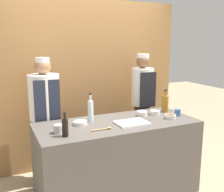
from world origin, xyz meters
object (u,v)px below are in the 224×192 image
Objects in this scene: sauce_bowl_yellow at (80,123)px; cutting_board at (132,123)px; wooden_spoon at (104,129)px; sauce_bowl_purple at (142,113)px; sauce_bowl_white at (155,112)px; sauce_bowl_brown at (171,116)px; chef_right at (142,105)px; bottle_soy at (65,127)px; bottle_clear at (91,110)px; bottle_amber at (165,103)px; cup_steel at (58,129)px; chef_left at (45,118)px; cup_blue at (178,112)px.

sauce_bowl_yellow is 0.43× the size of cutting_board.
wooden_spoon reaches higher than cutting_board.
sauce_bowl_white is (0.18, -0.02, -0.00)m from sauce_bowl_purple.
sauce_bowl_brown is 0.08× the size of chef_right.
cutting_board is 0.80m from bottle_soy.
bottle_clear is at bearing -154.85° from chef_right.
sauce_bowl_brown is at bearing -113.77° from bottle_amber.
bottle_clear is (-0.67, 0.05, 0.10)m from sauce_bowl_purple.
cup_steel is (-1.48, -0.23, -0.07)m from bottle_amber.
bottle_amber is at bearing 9.02° from cup_steel.
chef_right reaches higher than bottle_amber.
bottle_clear is 0.65m from chef_left.
cup_steel reaches higher than cup_blue.
sauce_bowl_purple is at bearing -121.23° from chef_right.
sauce_bowl_purple is 0.80× the size of sauce_bowl_yellow.
sauce_bowl_yellow is 0.32m from wooden_spoon.
chef_right reaches higher than sauce_bowl_purple.
bottle_clear is 1.48× the size of wooden_spoon.
chef_right is (1.41, 0.70, -0.04)m from cup_steel.
sauce_bowl_purple is at bearing 24.51° from wooden_spoon.
wooden_spoon is at bearing -170.08° from cutting_board.
bottle_soy is 0.43m from wooden_spoon.
bottle_soy is at bearing -176.96° from sauce_bowl_brown.
cup_blue is (0.68, 0.05, 0.03)m from cutting_board.
cup_blue is (0.03, -0.22, -0.08)m from bottle_amber.
bottle_amber is at bearing -81.80° from chef_right.
cup_blue is at bearing -81.80° from bottle_amber.
bottle_clear is 0.21× the size of chef_left.
cup_steel is (-0.44, -0.24, -0.09)m from bottle_clear.
chef_left reaches higher than bottle_clear.
chef_left is (-0.04, 0.82, -0.12)m from bottle_soy.
wooden_spoon is (0.42, 0.02, -0.09)m from bottle_soy.
chef_right is at bearing 26.40° from cup_steel.
sauce_bowl_purple is 0.36m from cutting_board.
cup_blue is at bearing 6.15° from wooden_spoon.
cutting_board is 0.22× the size of chef_right.
cup_steel is at bearing 177.50° from cutting_board.
chef_left reaches higher than bottle_amber.
bottle_clear is (-0.91, 0.30, 0.10)m from sauce_bowl_brown.
sauce_bowl_white is 0.08× the size of chef_left.
sauce_bowl_white is at bearing -4.58° from bottle_clear.
cup_steel is at bearing 167.65° from wooden_spoon.
cup_steel is 0.70m from chef_left.
sauce_bowl_brown is 1.09m from sauce_bowl_yellow.
chef_left is (-1.51, 0.69, -0.07)m from cup_blue.
sauce_bowl_white is 1.51× the size of cup_blue.
bottle_soy is at bearing -72.26° from cup_steel.
sauce_bowl_yellow is at bearing -154.69° from chef_right.
chef_left is 1.41m from chef_right.
sauce_bowl_yellow reaches higher than cutting_board.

